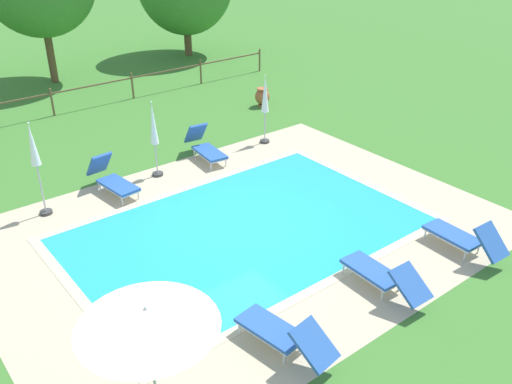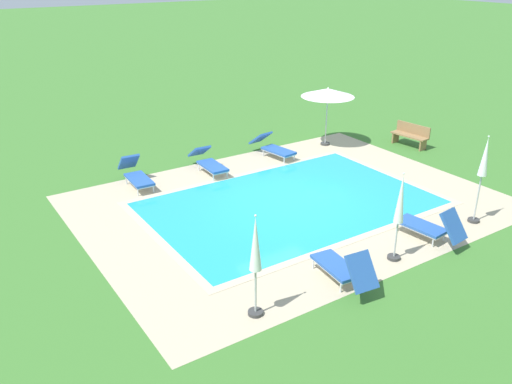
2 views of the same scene
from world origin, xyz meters
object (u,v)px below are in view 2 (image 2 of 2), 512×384
sun_lounger_north_far (273,147)px  patio_umbrella_open_foreground (328,93)px  patio_umbrella_closed_row_centre (484,165)px  sun_lounger_north_end (136,174)px  patio_umbrella_closed_row_mid_west (256,252)px  sun_lounger_north_mid (209,162)px  sun_lounger_south_near_corner (343,268)px  sun_lounger_north_near_steps (430,226)px  wooden_bench_lawn_side (411,135)px  patio_umbrella_closed_row_west (400,206)px

sun_lounger_north_far → patio_umbrella_open_foreground: patio_umbrella_open_foreground is taller
patio_umbrella_open_foreground → patio_umbrella_closed_row_centre: size_ratio=0.91×
sun_lounger_north_end → patio_umbrella_closed_row_mid_west: (0.55, 7.84, 1.09)m
sun_lounger_north_far → patio_umbrella_closed_row_mid_west: bearing=52.7°
sun_lounger_north_far → patio_umbrella_closed_row_mid_west: 9.71m
sun_lounger_north_mid → sun_lounger_south_near_corner: size_ratio=1.08×
sun_lounger_south_near_corner → patio_umbrella_open_foreground: (-6.09, -7.80, 1.67)m
sun_lounger_north_near_steps → sun_lounger_north_far: sun_lounger_north_near_steps is taller
sun_lounger_north_end → sun_lounger_south_near_corner: sun_lounger_south_near_corner is taller
sun_lounger_north_end → wooden_bench_lawn_side: bearing=168.7°
sun_lounger_north_near_steps → patio_umbrella_closed_row_west: (1.48, 0.18, 1.03)m
sun_lounger_north_end → patio_umbrella_closed_row_west: patio_umbrella_closed_row_west is taller
patio_umbrella_open_foreground → wooden_bench_lawn_side: patio_umbrella_open_foreground is taller
sun_lounger_north_mid → patio_umbrella_open_foreground: bearing=-179.3°
sun_lounger_north_mid → wooden_bench_lawn_side: 8.18m
patio_umbrella_open_foreground → sun_lounger_north_far: bearing=0.2°
patio_umbrella_closed_row_centre → sun_lounger_north_far: bearing=-78.0°
sun_lounger_north_mid → patio_umbrella_closed_row_mid_west: (3.09, 7.62, 1.11)m
sun_lounger_north_mid → sun_lounger_north_end: bearing=-5.0°
patio_umbrella_closed_row_centre → wooden_bench_lawn_side: (-3.62, -5.55, -1.21)m
sun_lounger_north_near_steps → patio_umbrella_closed_row_mid_west: bearing=1.8°
patio_umbrella_closed_row_west → patio_umbrella_closed_row_centre: bearing=-176.7°
sun_lounger_north_near_steps → patio_umbrella_closed_row_west: bearing=7.1°
sun_lounger_north_end → patio_umbrella_open_foreground: (-7.81, 0.16, 1.69)m
sun_lounger_north_mid → patio_umbrella_closed_row_centre: bearing=120.3°
sun_lounger_south_near_corner → wooden_bench_lawn_side: bearing=-146.3°
patio_umbrella_closed_row_mid_west → patio_umbrella_closed_row_centre: patio_umbrella_closed_row_centre is taller
patio_umbrella_closed_row_west → sun_lounger_north_near_steps: bearing=-172.9°
sun_lounger_north_mid → sun_lounger_north_far: sun_lounger_north_far is taller
patio_umbrella_closed_row_mid_west → patio_umbrella_open_foreground: bearing=-137.4°
patio_umbrella_open_foreground → patio_umbrella_closed_row_west: patio_umbrella_open_foreground is taller
sun_lounger_north_end → patio_umbrella_closed_row_centre: bearing=131.9°
patio_umbrella_closed_row_centre → wooden_bench_lawn_side: patio_umbrella_closed_row_centre is taller
wooden_bench_lawn_side → sun_lounger_north_end: bearing=-11.3°
sun_lounger_north_near_steps → wooden_bench_lawn_side: size_ratio=1.22×
sun_lounger_north_mid → patio_umbrella_closed_row_centre: size_ratio=0.81×
sun_lounger_north_near_steps → wooden_bench_lawn_side: sun_lounger_north_near_steps is taller
sun_lounger_north_far → patio_umbrella_closed_row_west: 7.96m
sun_lounger_south_near_corner → patio_umbrella_closed_row_west: size_ratio=0.83×
sun_lounger_north_mid → sun_lounger_south_near_corner: bearing=84.0°
sun_lounger_south_near_corner → patio_umbrella_open_foreground: size_ratio=0.82×
sun_lounger_north_near_steps → sun_lounger_south_near_corner: bearing=5.0°
sun_lounger_north_end → patio_umbrella_open_foreground: bearing=178.8°
sun_lounger_south_near_corner → wooden_bench_lawn_side: size_ratio=1.22×
sun_lounger_north_end → sun_lounger_north_far: bearing=178.2°
sun_lounger_north_end → patio_umbrella_closed_row_west: (-3.49, 7.85, 1.04)m
sun_lounger_south_near_corner → patio_umbrella_closed_row_mid_west: patio_umbrella_closed_row_mid_west is taller
patio_umbrella_closed_row_mid_west → wooden_bench_lawn_side: size_ratio=1.49×
patio_umbrella_open_foreground → patio_umbrella_closed_row_west: 8.85m
sun_lounger_north_near_steps → sun_lounger_north_end: bearing=-57.1°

